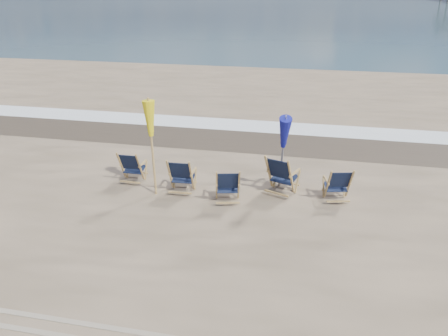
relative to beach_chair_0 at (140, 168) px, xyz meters
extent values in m
cube|color=silver|center=(2.32, 5.55, -0.46)|extent=(200.00, 1.40, 0.01)
cube|color=#42362A|center=(2.32, 4.05, -0.46)|extent=(200.00, 2.60, 0.00)
cylinder|color=#AD894D|center=(0.54, -0.41, 0.71)|extent=(0.06, 0.06, 2.34)
cone|color=yellow|center=(0.54, -0.41, 1.41)|extent=(0.30, 0.30, 0.85)
cylinder|color=#A5A5AD|center=(3.59, 0.32, 0.63)|extent=(0.06, 0.06, 2.19)
cone|color=navy|center=(3.59, 0.32, 1.25)|extent=(0.30, 0.30, 0.85)
camera|label=1|loc=(4.21, -9.65, 4.44)|focal=35.00mm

